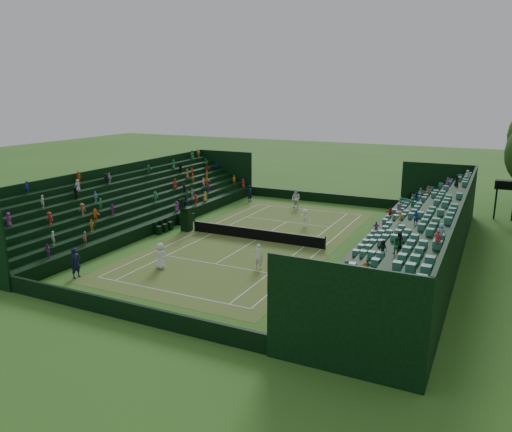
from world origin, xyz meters
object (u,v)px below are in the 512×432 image
Objects in this scene: player_near_east at (259,256)px; player_far_west at (296,199)px; tennis_net at (256,234)px; player_far_east at (305,218)px; player_near_west at (160,256)px; umpire_chair at (186,216)px.

player_near_east is 0.86× the size of player_far_west.
tennis_net is 7.36× the size of player_far_east.
player_far_east is at bearing -82.99° from player_near_east.
player_near_west reaches higher than tennis_net.
umpire_chair is at bearing -28.90° from player_near_east.
player_far_west is (-4.30, 17.65, 0.14)m from player_near_east.
player_near_west reaches higher than player_near_east.
tennis_net is at bearing -110.99° from player_far_east.
player_near_west is at bearing -107.96° from tennis_net.
player_near_east is at bearing -31.01° from umpire_chair.
umpire_chair is 1.51× the size of player_far_west.
player_near_east is at bearing -55.42° from player_far_west.
umpire_chair is 9.49m from player_near_west.
tennis_net is 3.81× the size of umpire_chair.
player_near_west is at bearing -73.56° from player_far_west.
umpire_chair is at bearing -147.48° from player_far_east.
player_near_east reaches higher than tennis_net.
player_far_east is (2.07, 5.61, 0.27)m from tennis_net.
player_far_east is (4.92, 14.39, -0.11)m from player_near_west.
player_near_west is 1.03× the size of player_near_east.
umpire_chair reaches higher than tennis_net.
player_far_west is at bearing -90.87° from player_near_west.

